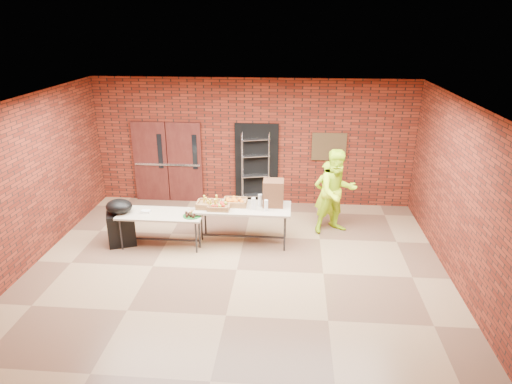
# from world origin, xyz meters

# --- Properties ---
(room) EXTENTS (8.08, 7.08, 3.28)m
(room) POSITION_xyz_m (0.00, 0.00, 1.60)
(room) COLOR brown
(room) RESTS_ON ground
(double_doors) EXTENTS (1.78, 0.12, 2.10)m
(double_doors) POSITION_xyz_m (-2.20, 3.44, 1.05)
(double_doors) COLOR #4C1C15
(double_doors) RESTS_ON room
(dark_doorway) EXTENTS (1.10, 0.06, 2.10)m
(dark_doorway) POSITION_xyz_m (0.10, 3.46, 1.05)
(dark_doorway) COLOR black
(dark_doorway) RESTS_ON room
(bronze_plaque) EXTENTS (0.85, 0.04, 0.70)m
(bronze_plaque) POSITION_xyz_m (1.90, 3.45, 1.55)
(bronze_plaque) COLOR #422D1A
(bronze_plaque) RESTS_ON room
(wire_rack) EXTENTS (0.73, 0.40, 1.89)m
(wire_rack) POSITION_xyz_m (0.08, 3.32, 0.95)
(wire_rack) COLOR #B6B7BD
(wire_rack) RESTS_ON room
(table_left) EXTENTS (1.78, 0.75, 0.73)m
(table_left) POSITION_xyz_m (-1.69, 0.92, 0.67)
(table_left) COLOR tan
(table_left) RESTS_ON room
(table_right) EXTENTS (2.00, 0.84, 0.82)m
(table_right) POSITION_xyz_m (0.00, 1.18, 0.75)
(table_right) COLOR tan
(table_right) RESTS_ON room
(basket_bananas) EXTENTS (0.50, 0.39, 0.16)m
(basket_bananas) POSITION_xyz_m (-0.71, 1.11, 0.89)
(basket_bananas) COLOR olive
(basket_bananas) RESTS_ON table_right
(basket_oranges) EXTENTS (0.50, 0.39, 0.15)m
(basket_oranges) POSITION_xyz_m (-0.18, 1.28, 0.89)
(basket_oranges) COLOR olive
(basket_oranges) RESTS_ON table_right
(basket_apples) EXTENTS (0.45, 0.35, 0.14)m
(basket_apples) POSITION_xyz_m (-0.48, 1.02, 0.88)
(basket_apples) COLOR olive
(basket_apples) RESTS_ON table_right
(muffin_tray) EXTENTS (0.37, 0.37, 0.09)m
(muffin_tray) POSITION_xyz_m (-1.02, 0.82, 0.77)
(muffin_tray) COLOR #16531D
(muffin_tray) RESTS_ON table_left
(napkin_box) EXTENTS (0.18, 0.12, 0.06)m
(napkin_box) POSITION_xyz_m (-2.01, 0.90, 0.76)
(napkin_box) COLOR silver
(napkin_box) RESTS_ON table_left
(coffee_dispenser) EXTENTS (0.42, 0.38, 0.56)m
(coffee_dispenser) POSITION_xyz_m (0.63, 1.32, 1.10)
(coffee_dispenser) COLOR #57321D
(coffee_dispenser) RESTS_ON table_right
(cup_stack_front) EXTENTS (0.09, 0.09, 0.26)m
(cup_stack_front) POSITION_xyz_m (0.23, 1.06, 0.95)
(cup_stack_front) COLOR silver
(cup_stack_front) RESTS_ON table_right
(cup_stack_mid) EXTENTS (0.08, 0.08, 0.24)m
(cup_stack_mid) POSITION_xyz_m (0.49, 1.01, 0.94)
(cup_stack_mid) COLOR silver
(cup_stack_mid) RESTS_ON table_right
(cup_stack_back) EXTENTS (0.09, 0.09, 0.26)m
(cup_stack_back) POSITION_xyz_m (0.36, 1.25, 0.95)
(cup_stack_back) COLOR silver
(cup_stack_back) RESTS_ON table_right
(covered_grill) EXTENTS (0.69, 0.64, 1.02)m
(covered_grill) POSITION_xyz_m (-2.56, 0.89, 0.51)
(covered_grill) COLOR black
(covered_grill) RESTS_ON room
(volunteer_woman) EXTENTS (0.66, 0.53, 1.57)m
(volunteer_woman) POSITION_xyz_m (1.80, 2.17, 0.78)
(volunteer_woman) COLOR #C9FF1C
(volunteer_woman) RESTS_ON room
(volunteer_man) EXTENTS (1.12, 1.00, 1.91)m
(volunteer_man) POSITION_xyz_m (2.00, 1.89, 0.96)
(volunteer_man) COLOR #C9FF1C
(volunteer_man) RESTS_ON room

